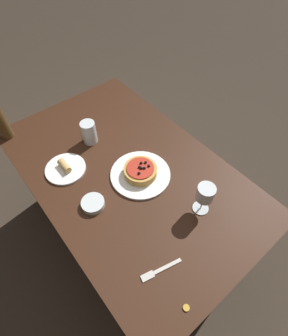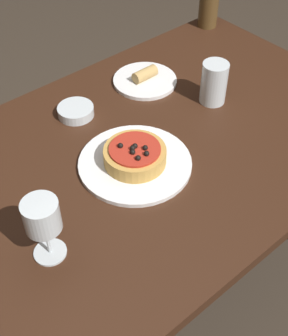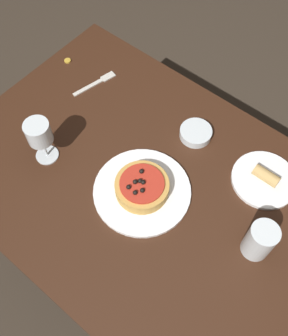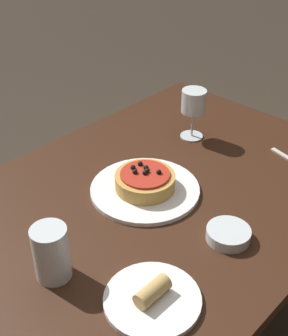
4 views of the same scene
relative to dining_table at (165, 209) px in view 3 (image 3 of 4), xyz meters
name	(u,v)px [view 3 (image 3 of 4)]	position (x,y,z in m)	size (l,w,h in m)	color
ground_plane	(159,265)	(0.00, 0.00, -0.62)	(14.00, 14.00, 0.00)	#382D23
dining_table	(165,209)	(0.00, 0.00, 0.00)	(1.39, 0.85, 0.71)	#381E11
dinner_plate	(142,191)	(0.07, 0.03, 0.09)	(0.29, 0.29, 0.01)	white
pizza	(142,187)	(0.07, 0.03, 0.12)	(0.16, 0.16, 0.06)	gold
wine_glass	(39,134)	(0.38, 0.12, 0.20)	(0.08, 0.08, 0.16)	silver
water_cup	(260,241)	(-0.29, -0.03, 0.15)	(0.08, 0.08, 0.13)	silver
side_bowl	(196,133)	(0.07, -0.24, 0.10)	(0.11, 0.11, 0.03)	silver
fork	(97,83)	(0.47, -0.20, 0.09)	(0.06, 0.17, 0.00)	beige
side_plate	(264,179)	(-0.20, -0.23, 0.09)	(0.20, 0.20, 0.05)	white
bottle_cap	(68,61)	(0.63, -0.21, 0.09)	(0.02, 0.02, 0.01)	gold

